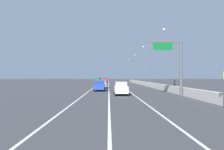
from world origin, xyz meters
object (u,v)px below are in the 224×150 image
object	(u,v)px
car_white_5	(121,88)
car_blue_2	(100,86)
overhead_sign_gantry	(176,61)
car_black_0	(99,80)
car_green_1	(98,80)
lamp_post_right_third	(149,63)
car_gray_3	(102,84)
lamp_post_right_second	(173,56)
lamp_post_right_fifth	(132,69)
lamp_post_right_fourth	(139,67)
car_red_4	(105,80)

from	to	relation	value
car_white_5	car_blue_2	bearing A→B (deg)	111.30
overhead_sign_gantry	car_black_0	xyz separation A→B (m)	(-13.13, 66.80, -3.74)
car_black_0	car_green_1	xyz separation A→B (m)	(-0.19, -9.60, 0.08)
overhead_sign_gantry	car_blue_2	bearing A→B (deg)	136.26
lamp_post_right_third	car_gray_3	world-z (taller)	lamp_post_right_third
lamp_post_right_third	car_blue_2	xyz separation A→B (m)	(-12.40, -18.52, -5.18)
lamp_post_right_second	lamp_post_right_fifth	size ratio (longest dim) A/B	1.00
lamp_post_right_third	overhead_sign_gantry	bearing A→B (deg)	-93.69
lamp_post_right_fourth	car_white_5	size ratio (longest dim) A/B	2.41
car_blue_2	lamp_post_right_second	bearing A→B (deg)	-11.45
car_gray_3	car_white_5	xyz separation A→B (m)	(3.12, -17.47, -0.02)
lamp_post_right_second	car_white_5	size ratio (longest dim) A/B	2.41
lamp_post_right_second	lamp_post_right_third	distance (m)	21.04
lamp_post_right_second	car_black_0	bearing A→B (deg)	104.27
car_gray_3	car_blue_2	bearing A→B (deg)	-91.28
car_gray_3	car_black_0	bearing A→B (deg)	93.34
car_white_5	car_black_0	bearing A→B (deg)	95.17
lamp_post_right_fifth	car_white_5	bearing A→B (deg)	-97.57
car_green_1	lamp_post_right_third	bearing A→B (deg)	-62.05
overhead_sign_gantry	car_green_1	distance (m)	58.84
car_green_1	car_gray_3	world-z (taller)	car_green_1
car_white_5	car_gray_3	bearing A→B (deg)	100.13
car_blue_2	car_gray_3	distance (m)	8.95
car_black_0	car_white_5	xyz separation A→B (m)	(5.90, -65.22, -0.05)
car_green_1	lamp_post_right_fifth	bearing A→B (deg)	41.48
car_red_4	lamp_post_right_second	bearing A→B (deg)	-78.18
overhead_sign_gantry	car_white_5	bearing A→B (deg)	167.69
lamp_post_right_second	car_white_5	distance (m)	12.11
lamp_post_right_fourth	car_red_4	bearing A→B (deg)	125.22
lamp_post_right_third	car_gray_3	distance (m)	16.34
car_black_0	lamp_post_right_second	bearing A→B (deg)	-75.73
car_blue_2	car_white_5	bearing A→B (deg)	-68.70
lamp_post_right_second	car_green_1	bearing A→B (deg)	107.09
lamp_post_right_second	car_green_1	world-z (taller)	lamp_post_right_second
lamp_post_right_fifth	car_red_4	distance (m)	13.96
lamp_post_right_fourth	car_blue_2	world-z (taller)	lamp_post_right_fourth
car_black_0	car_red_4	xyz separation A→B (m)	(2.48, 0.91, -0.03)
car_red_4	car_white_5	world-z (taller)	car_red_4
car_gray_3	lamp_post_right_third	bearing A→B (deg)	38.11
car_blue_2	car_red_4	world-z (taller)	car_red_4
lamp_post_right_fifth	car_green_1	world-z (taller)	lamp_post_right_fifth
car_black_0	lamp_post_right_fourth	bearing A→B (deg)	-48.39
car_gray_3	car_white_5	size ratio (longest dim) A/B	1.08
overhead_sign_gantry	lamp_post_right_second	bearing A→B (deg)	75.66
car_green_1	car_red_4	xyz separation A→B (m)	(2.66, 10.52, -0.11)
lamp_post_right_third	car_red_4	bearing A→B (deg)	107.73
car_black_0	car_red_4	bearing A→B (deg)	20.24
lamp_post_right_fifth	car_white_5	world-z (taller)	lamp_post_right_fifth
car_black_0	car_white_5	size ratio (longest dim) A/B	1.02
overhead_sign_gantry	car_blue_2	xyz separation A→B (m)	(-10.55, 10.09, -3.79)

